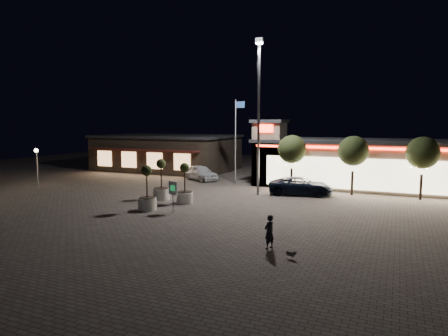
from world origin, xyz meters
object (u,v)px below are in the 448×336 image
at_px(planter_left, 161,187).
at_px(valet_sign, 173,191).
at_px(planter_mid, 147,196).
at_px(pedestrian, 269,232).
at_px(pickup_truck, 301,186).
at_px(white_sedan, 201,173).

xyz_separation_m(planter_left, valet_sign, (3.11, -3.48, 0.47)).
bearing_deg(planter_mid, planter_left, 108.01).
distance_m(planter_left, planter_mid, 3.77).
distance_m(pedestrian, planter_mid, 10.95).
bearing_deg(pedestrian, planter_left, -102.28).
height_order(pickup_truck, white_sedan, white_sedan).
height_order(pedestrian, valet_sign, valet_sign).
bearing_deg(white_sedan, pickup_truck, -77.80).
bearing_deg(pedestrian, pickup_truck, -148.76).
xyz_separation_m(pedestrian, planter_left, (-11.10, 8.18, 0.16)).
bearing_deg(valet_sign, planter_mid, -176.95).
bearing_deg(white_sedan, planter_left, -137.73).
bearing_deg(planter_mid, white_sedan, 102.44).
bearing_deg(planter_mid, valet_sign, 3.05).
bearing_deg(planter_mid, pickup_truck, 50.39).
distance_m(planter_mid, valet_sign, 2.01).
xyz_separation_m(pickup_truck, pedestrian, (1.80, -14.42, 0.08)).
distance_m(pickup_truck, planter_left, 11.20).
relative_size(white_sedan, planter_left, 1.46).
xyz_separation_m(pickup_truck, planter_left, (-9.29, -6.24, 0.24)).
bearing_deg(pickup_truck, planter_left, 113.99).
distance_m(white_sedan, planter_left, 10.40).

